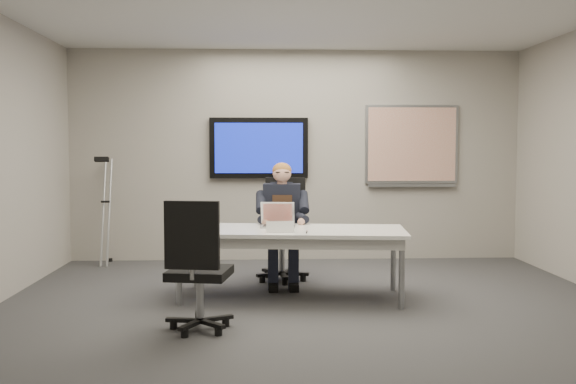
{
  "coord_description": "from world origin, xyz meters",
  "views": [
    {
      "loc": [
        -0.49,
        -5.57,
        1.48
      ],
      "look_at": [
        -0.21,
        0.85,
        1.05
      ],
      "focal_mm": 40.0,
      "sensor_mm": 36.0,
      "label": 1
    }
  ],
  "objects_px": {
    "conference_table": "(292,237)",
    "office_chair_far": "(283,248)",
    "seated_person": "(282,236)",
    "laptop": "(278,221)",
    "office_chair_near": "(198,291)"
  },
  "relations": [
    {
      "from": "office_chair_near",
      "to": "seated_person",
      "type": "xyz_separation_m",
      "value": [
        0.75,
        1.79,
        0.2
      ]
    },
    {
      "from": "office_chair_far",
      "to": "laptop",
      "type": "relative_size",
      "value": 3.12
    },
    {
      "from": "conference_table",
      "to": "laptop",
      "type": "bearing_deg",
      "value": 128.48
    },
    {
      "from": "seated_person",
      "to": "laptop",
      "type": "height_order",
      "value": "seated_person"
    },
    {
      "from": "office_chair_near",
      "to": "seated_person",
      "type": "bearing_deg",
      "value": -103.1
    },
    {
      "from": "conference_table",
      "to": "office_chair_near",
      "type": "bearing_deg",
      "value": -118.7
    },
    {
      "from": "conference_table",
      "to": "office_chair_far",
      "type": "distance_m",
      "value": 0.92
    },
    {
      "from": "office_chair_near",
      "to": "laptop",
      "type": "relative_size",
      "value": 2.92
    },
    {
      "from": "laptop",
      "to": "conference_table",
      "type": "bearing_deg",
      "value": -51.86
    },
    {
      "from": "office_chair_far",
      "to": "seated_person",
      "type": "xyz_separation_m",
      "value": [
        -0.01,
        -0.26,
        0.18
      ]
    },
    {
      "from": "seated_person",
      "to": "laptop",
      "type": "relative_size",
      "value": 3.61
    },
    {
      "from": "office_chair_near",
      "to": "office_chair_far",
      "type": "bearing_deg",
      "value": -100.75
    },
    {
      "from": "office_chair_far",
      "to": "laptop",
      "type": "bearing_deg",
      "value": -84.1
    },
    {
      "from": "conference_table",
      "to": "laptop",
      "type": "relative_size",
      "value": 6.29
    },
    {
      "from": "conference_table",
      "to": "office_chair_far",
      "type": "height_order",
      "value": "office_chair_far"
    }
  ]
}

